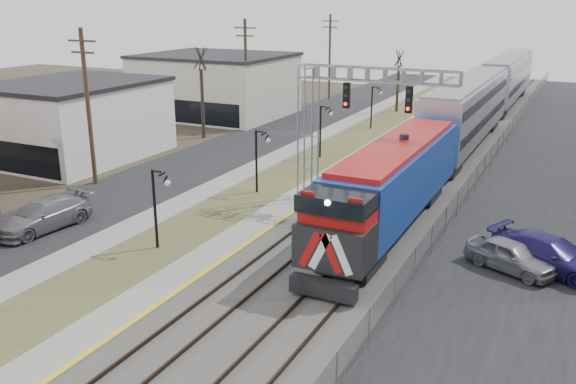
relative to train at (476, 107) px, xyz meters
The scene contains 18 objects.
street_west 22.35m from the train, 140.07° to the right, with size 7.00×120.00×0.04m, color black.
sidewalk 19.15m from the train, 131.30° to the right, with size 2.00×120.00×0.08m, color gray.
grass_median 17.35m from the train, 123.73° to the right, with size 4.00×120.00×0.06m, color #474E29.
platform 15.89m from the train, 114.55° to the right, with size 2.00×120.00×0.24m, color gray.
ballast_bed 14.58m from the train, 96.02° to the right, with size 8.00×120.00×0.20m, color #595651.
platform_edge 15.52m from the train, 111.55° to the right, with size 0.24×120.00×0.01m, color gold.
track_near 14.88m from the train, 103.82° to the right, with size 1.58×120.00×0.15m.
track_far 14.47m from the train, 90.00° to the right, with size 1.58×120.00×0.15m.
train is the anchor object (origin of this frame).
signal_gantry 21.83m from the train, 101.40° to the right, with size 9.00×1.07×8.15m.
lampposts 32.38m from the train, 107.07° to the right, with size 0.14×62.14×4.00m.
utility_poles 31.49m from the train, 129.54° to the right, with size 0.28×80.28×10.00m.
fence 14.63m from the train, 79.26° to the right, with size 0.04×120.00×1.60m, color gray.
buildings_west 36.45m from the train, 136.64° to the right, with size 14.00×67.00×7.00m.
bare_trees 20.89m from the train, 150.40° to the right, with size 12.30×42.30×5.95m.
car_lot_d 26.82m from the train, 72.95° to the right, with size 2.19×5.40×1.57m, color navy.
car_lot_e 27.15m from the train, 76.59° to the right, with size 1.65×4.11×1.40m, color gray.
car_street_b 35.88m from the train, 117.39° to the right, with size 2.22×5.47×1.59m, color slate.
Camera 1 is at (13.92, -3.90, 11.63)m, focal length 38.00 mm.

